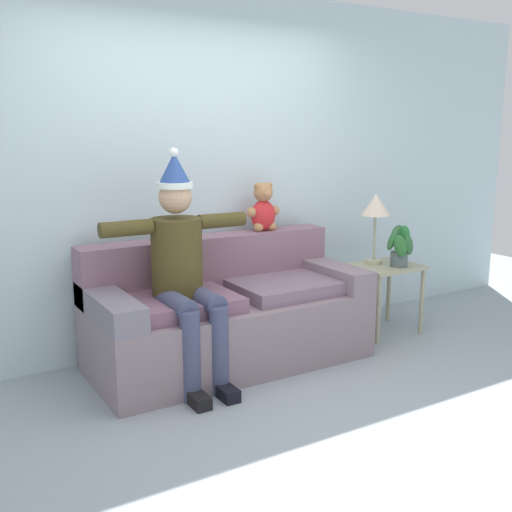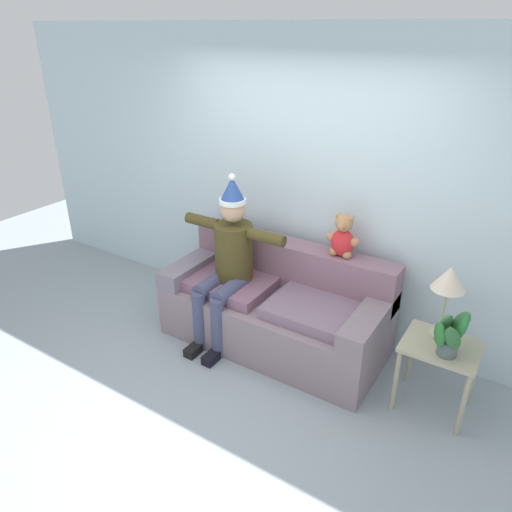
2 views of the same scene
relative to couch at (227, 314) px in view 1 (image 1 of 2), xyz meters
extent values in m
plane|color=#8F9BA3|center=(0.00, -1.03, -0.35)|extent=(10.00, 10.00, 0.00)
cube|color=silver|center=(0.00, 0.52, 1.00)|extent=(7.00, 0.10, 2.70)
cube|color=gray|center=(0.00, -0.05, -0.11)|extent=(1.98, 0.88, 0.48)
cube|color=gray|center=(0.00, 0.27, 0.33)|extent=(1.98, 0.24, 0.41)
cube|color=slate|center=(-0.88, -0.05, 0.21)|extent=(0.22, 0.88, 0.17)
cube|color=gray|center=(0.88, -0.05, 0.21)|extent=(0.22, 0.88, 0.17)
cube|color=#7D586E|center=(-0.45, -0.10, 0.17)|extent=(0.79, 0.62, 0.10)
cube|color=slate|center=(0.45, -0.10, 0.17)|extent=(0.79, 0.62, 0.10)
cylinder|color=#453B1A|center=(-0.41, -0.07, 0.48)|extent=(0.34, 0.34, 0.52)
sphere|color=tan|center=(-0.41, -0.07, 0.88)|extent=(0.22, 0.22, 0.22)
cylinder|color=white|center=(-0.41, -0.07, 0.96)|extent=(0.23, 0.23, 0.04)
cone|color=#2A4992|center=(-0.41, -0.07, 1.07)|extent=(0.21, 0.21, 0.20)
sphere|color=white|center=(-0.41, -0.07, 1.17)|extent=(0.06, 0.06, 0.06)
cylinder|color=#424767|center=(-0.51, -0.27, 0.22)|extent=(0.14, 0.40, 0.14)
cylinder|color=#424767|center=(-0.51, -0.47, -0.06)|extent=(0.13, 0.13, 0.58)
cube|color=black|center=(-0.51, -0.55, -0.31)|extent=(0.10, 0.24, 0.08)
cylinder|color=#424767|center=(-0.31, -0.27, 0.22)|extent=(0.14, 0.40, 0.14)
cylinder|color=#424767|center=(-0.31, -0.47, -0.06)|extent=(0.13, 0.13, 0.58)
cube|color=black|center=(-0.31, -0.55, -0.31)|extent=(0.10, 0.24, 0.08)
cylinder|color=#453B1A|center=(-0.75, -0.07, 0.70)|extent=(0.34, 0.10, 0.10)
cylinder|color=#453B1A|center=(-0.07, -0.07, 0.70)|extent=(0.34, 0.10, 0.10)
ellipsoid|color=red|center=(0.47, 0.27, 0.66)|extent=(0.20, 0.16, 0.24)
sphere|color=#B37E52|center=(0.47, 0.27, 0.84)|extent=(0.15, 0.15, 0.15)
sphere|color=#B37E52|center=(0.47, 0.21, 0.83)|extent=(0.07, 0.07, 0.07)
sphere|color=#B37E52|center=(0.42, 0.27, 0.89)|extent=(0.05, 0.05, 0.05)
sphere|color=#B37E52|center=(0.53, 0.27, 0.89)|extent=(0.05, 0.05, 0.05)
sphere|color=#B37E52|center=(0.37, 0.27, 0.69)|extent=(0.08, 0.08, 0.08)
sphere|color=#B37E52|center=(0.41, 0.24, 0.57)|extent=(0.08, 0.08, 0.08)
sphere|color=#B37E52|center=(0.58, 0.27, 0.69)|extent=(0.08, 0.08, 0.08)
sphere|color=#B37E52|center=(0.53, 0.24, 0.57)|extent=(0.08, 0.08, 0.08)
cube|color=tan|center=(1.44, -0.09, 0.21)|extent=(0.54, 0.45, 0.03)
cylinder|color=tan|center=(1.20, -0.28, -0.08)|extent=(0.04, 0.04, 0.55)
cylinder|color=tan|center=(1.68, -0.28, -0.08)|extent=(0.04, 0.04, 0.55)
cylinder|color=tan|center=(1.20, 0.11, -0.08)|extent=(0.04, 0.04, 0.55)
cylinder|color=tan|center=(1.68, 0.11, -0.08)|extent=(0.04, 0.04, 0.55)
cylinder|color=#BAB38B|center=(1.39, 0.00, 0.24)|extent=(0.14, 0.14, 0.03)
cylinder|color=#B3B897|center=(1.39, 0.00, 0.44)|extent=(0.02, 0.02, 0.37)
cone|color=beige|center=(1.39, 0.00, 0.72)|extent=(0.24, 0.24, 0.18)
cylinder|color=#4C5E5C|center=(1.49, -0.19, 0.28)|extent=(0.14, 0.14, 0.12)
ellipsoid|color=#257033|center=(1.56, -0.17, 0.46)|extent=(0.11, 0.15, 0.20)
ellipsoid|color=#316738|center=(1.53, -0.11, 0.47)|extent=(0.19, 0.13, 0.21)
ellipsoid|color=#33713A|center=(1.44, -0.15, 0.44)|extent=(0.15, 0.15, 0.19)
ellipsoid|color=#296A2D|center=(1.44, -0.25, 0.41)|extent=(0.14, 0.14, 0.20)
ellipsoid|color=#2C6232|center=(1.52, -0.26, 0.41)|extent=(0.17, 0.11, 0.21)
camera|label=1|loc=(-1.99, -3.72, 1.32)|focal=42.47mm
camera|label=2|loc=(1.83, -3.20, 2.32)|focal=33.46mm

